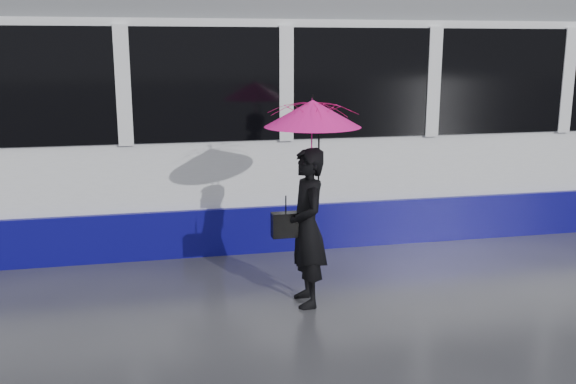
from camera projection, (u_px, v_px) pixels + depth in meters
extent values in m
plane|color=#2E2E33|center=(238.00, 289.00, 7.20)|extent=(90.00, 90.00, 0.00)
cube|color=#3F3D38|center=(221.00, 242.00, 8.90)|extent=(34.00, 0.07, 0.02)
cube|color=#3F3D38|center=(211.00, 216.00, 10.27)|extent=(34.00, 0.07, 0.02)
cube|color=white|center=(16.00, 133.00, 8.70)|extent=(24.00, 2.40, 2.95)
cube|color=#0B096A|center=(24.00, 219.00, 8.97)|extent=(24.00, 2.56, 0.62)
cube|color=black|center=(11.00, 82.00, 8.55)|extent=(23.00, 2.48, 1.40)
cube|color=slate|center=(4.00, 6.00, 8.34)|extent=(23.60, 2.20, 0.35)
imported|color=black|center=(307.00, 228.00, 6.63)|extent=(0.41, 0.62, 1.66)
imported|color=#EA136B|center=(312.00, 139.00, 6.44)|extent=(0.93, 0.95, 0.83)
cone|color=#EA136B|center=(313.00, 113.00, 6.38)|extent=(1.00, 1.00, 0.27)
cylinder|color=black|center=(313.00, 98.00, 6.35)|extent=(0.01, 0.01, 0.06)
cylinder|color=black|center=(319.00, 169.00, 6.54)|extent=(0.02, 0.02, 0.73)
cube|color=black|center=(286.00, 225.00, 6.60)|extent=(0.30, 0.14, 0.26)
cylinder|color=black|center=(286.00, 204.00, 6.55)|extent=(0.01, 0.01, 0.18)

